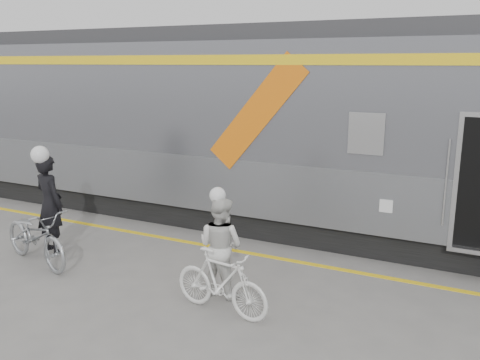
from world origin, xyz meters
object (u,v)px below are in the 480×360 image
Objects in this scene: man at (50,204)px; bicycle_left at (36,236)px; woman at (221,246)px; bicycle_right at (221,282)px.

man is 0.95× the size of bicycle_left.
man is at bearing 5.10° from woman.
man reaches higher than bicycle_left.
woman is at bearing -68.20° from bicycle_left.
woman is (3.39, 0.39, 0.25)m from bicycle_left.
man is at bearing 35.18° from bicycle_left.
bicycle_left is 1.26× the size of woman.
woman is at bearing 36.22° from bicycle_right.
bicycle_right is at bearing -77.25° from bicycle_left.
bicycle_left reaches higher than bicycle_right.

